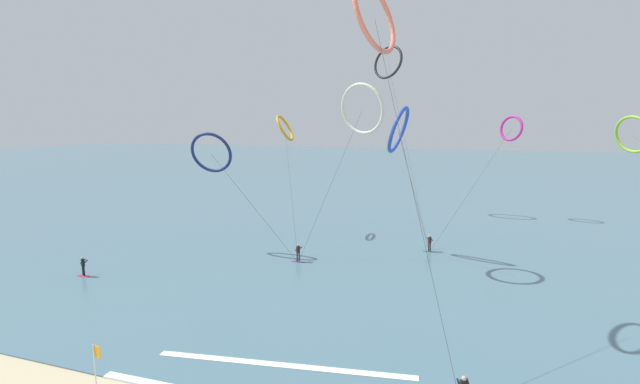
{
  "coord_description": "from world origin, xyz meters",
  "views": [
    {
      "loc": [
        10.81,
        -11.07,
        12.98
      ],
      "look_at": [
        0.0,
        20.58,
        7.73
      ],
      "focal_mm": 25.41,
      "sensor_mm": 36.0,
      "label": 1
    }
  ],
  "objects_px": {
    "kite_navy": "(211,153)",
    "kite_amber": "(285,128)",
    "kite_cobalt": "(399,130)",
    "kite_coral": "(375,17)",
    "kite_lime": "(633,135)",
    "surfer_crimson": "(83,268)",
    "beach_flag": "(96,361)",
    "kite_ivory": "(362,109)",
    "surfer_violet": "(298,254)",
    "kite_charcoal": "(388,62)",
    "surfer_teal": "(430,244)",
    "kite_magenta": "(511,128)"
  },
  "relations": [
    {
      "from": "surfer_violet",
      "to": "kite_charcoal",
      "type": "height_order",
      "value": "kite_charcoal"
    },
    {
      "from": "kite_ivory",
      "to": "kite_magenta",
      "type": "xyz_separation_m",
      "value": [
        14.75,
        22.3,
        -2.1
      ]
    },
    {
      "from": "kite_coral",
      "to": "kite_charcoal",
      "type": "xyz_separation_m",
      "value": [
        -5.63,
        35.04,
        1.6
      ]
    },
    {
      "from": "kite_cobalt",
      "to": "surfer_teal",
      "type": "bearing_deg",
      "value": 161.43
    },
    {
      "from": "beach_flag",
      "to": "kite_lime",
      "type": "bearing_deg",
      "value": 55.12
    },
    {
      "from": "kite_coral",
      "to": "kite_magenta",
      "type": "height_order",
      "value": "kite_coral"
    },
    {
      "from": "kite_ivory",
      "to": "kite_charcoal",
      "type": "distance_m",
      "value": 22.44
    },
    {
      "from": "kite_charcoal",
      "to": "beach_flag",
      "type": "distance_m",
      "value": 52.38
    },
    {
      "from": "beach_flag",
      "to": "kite_ivory",
      "type": "bearing_deg",
      "value": 77.04
    },
    {
      "from": "kite_lime",
      "to": "kite_amber",
      "type": "height_order",
      "value": "kite_lime"
    },
    {
      "from": "kite_lime",
      "to": "kite_cobalt",
      "type": "bearing_deg",
      "value": 98.39
    },
    {
      "from": "surfer_teal",
      "to": "kite_navy",
      "type": "xyz_separation_m",
      "value": [
        -20.47,
        -6.67,
        9.1
      ]
    },
    {
      "from": "kite_charcoal",
      "to": "kite_amber",
      "type": "relative_size",
      "value": 1.7
    },
    {
      "from": "kite_ivory",
      "to": "kite_magenta",
      "type": "relative_size",
      "value": 0.77
    },
    {
      "from": "surfer_teal",
      "to": "kite_charcoal",
      "type": "distance_m",
      "value": 28.91
    },
    {
      "from": "surfer_violet",
      "to": "kite_coral",
      "type": "distance_m",
      "value": 22.26
    },
    {
      "from": "kite_coral",
      "to": "kite_ivory",
      "type": "bearing_deg",
      "value": 32.41
    },
    {
      "from": "kite_ivory",
      "to": "kite_lime",
      "type": "xyz_separation_m",
      "value": [
        28.82,
        23.14,
        -2.78
      ]
    },
    {
      "from": "kite_magenta",
      "to": "kite_cobalt",
      "type": "bearing_deg",
      "value": -72.35
    },
    {
      "from": "surfer_crimson",
      "to": "kite_coral",
      "type": "relative_size",
      "value": 0.08
    },
    {
      "from": "kite_charcoal",
      "to": "kite_lime",
      "type": "bearing_deg",
      "value": 31.8
    },
    {
      "from": "surfer_teal",
      "to": "kite_magenta",
      "type": "xyz_separation_m",
      "value": [
        8.19,
        20.05,
        11.19
      ]
    },
    {
      "from": "surfer_crimson",
      "to": "kite_coral",
      "type": "height_order",
      "value": "kite_coral"
    },
    {
      "from": "surfer_teal",
      "to": "kite_cobalt",
      "type": "distance_m",
      "value": 13.09
    },
    {
      "from": "kite_amber",
      "to": "kite_cobalt",
      "type": "distance_m",
      "value": 16.8
    },
    {
      "from": "kite_navy",
      "to": "surfer_violet",
      "type": "bearing_deg",
      "value": 169.12
    },
    {
      "from": "surfer_violet",
      "to": "kite_ivory",
      "type": "distance_m",
      "value": 14.96
    },
    {
      "from": "kite_lime",
      "to": "kite_cobalt",
      "type": "xyz_separation_m",
      "value": [
        -24.72,
        -26.81,
        0.91
      ]
    },
    {
      "from": "kite_ivory",
      "to": "kite_amber",
      "type": "distance_m",
      "value": 11.58
    },
    {
      "from": "kite_navy",
      "to": "kite_amber",
      "type": "height_order",
      "value": "kite_amber"
    },
    {
      "from": "kite_magenta",
      "to": "kite_charcoal",
      "type": "bearing_deg",
      "value": -136.56
    },
    {
      "from": "surfer_violet",
      "to": "beach_flag",
      "type": "height_order",
      "value": "beach_flag"
    },
    {
      "from": "surfer_crimson",
      "to": "beach_flag",
      "type": "bearing_deg",
      "value": 162.96
    },
    {
      "from": "kite_coral",
      "to": "kite_magenta",
      "type": "bearing_deg",
      "value": -0.56
    },
    {
      "from": "kite_navy",
      "to": "kite_lime",
      "type": "height_order",
      "value": "kite_lime"
    },
    {
      "from": "kite_navy",
      "to": "kite_charcoal",
      "type": "relative_size",
      "value": 0.51
    },
    {
      "from": "kite_ivory",
      "to": "kite_cobalt",
      "type": "xyz_separation_m",
      "value": [
        4.11,
        -3.67,
        -1.87
      ]
    },
    {
      "from": "kite_magenta",
      "to": "beach_flag",
      "type": "xyz_separation_m",
      "value": [
        -21.0,
        -49.47,
        -10.33
      ]
    },
    {
      "from": "surfer_teal",
      "to": "kite_cobalt",
      "type": "bearing_deg",
      "value": 3.55
    },
    {
      "from": "beach_flag",
      "to": "surfer_violet",
      "type": "bearing_deg",
      "value": 85.81
    },
    {
      "from": "surfer_violet",
      "to": "kite_magenta",
      "type": "height_order",
      "value": "kite_magenta"
    },
    {
      "from": "kite_amber",
      "to": "beach_flag",
      "type": "height_order",
      "value": "kite_amber"
    },
    {
      "from": "kite_amber",
      "to": "kite_cobalt",
      "type": "relative_size",
      "value": 0.96
    },
    {
      "from": "surfer_crimson",
      "to": "kite_cobalt",
      "type": "bearing_deg",
      "value": -130.92
    },
    {
      "from": "surfer_teal",
      "to": "kite_magenta",
      "type": "relative_size",
      "value": 0.08
    },
    {
      "from": "kite_coral",
      "to": "kite_amber",
      "type": "distance_m",
      "value": 24.73
    },
    {
      "from": "surfer_crimson",
      "to": "kite_charcoal",
      "type": "distance_m",
      "value": 45.2
    },
    {
      "from": "kite_navy",
      "to": "kite_ivory",
      "type": "bearing_deg",
      "value": -169.22
    },
    {
      "from": "surfer_teal",
      "to": "kite_navy",
      "type": "bearing_deg",
      "value": -45.86
    },
    {
      "from": "surfer_teal",
      "to": "kite_magenta",
      "type": "distance_m",
      "value": 24.38
    }
  ]
}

